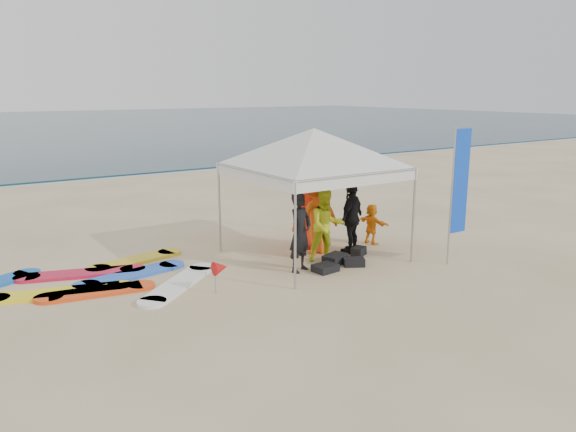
# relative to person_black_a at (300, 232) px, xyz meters

# --- Properties ---
(ground) EXTENTS (120.00, 120.00, 0.00)m
(ground) POSITION_rel_person_black_a_xyz_m (-0.36, -2.39, -0.86)
(ground) COLOR beige
(ground) RESTS_ON ground
(shoreline_foam) EXTENTS (160.00, 1.20, 0.01)m
(shoreline_foam) POSITION_rel_person_black_a_xyz_m (-0.36, 15.81, -0.86)
(shoreline_foam) COLOR silver
(shoreline_foam) RESTS_ON ground
(person_black_a) EXTENTS (0.73, 0.61, 1.72)m
(person_black_a) POSITION_rel_person_black_a_xyz_m (0.00, 0.00, 0.00)
(person_black_a) COLOR black
(person_black_a) RESTS_ON ground
(person_yellow) EXTENTS (0.95, 0.83, 1.66)m
(person_yellow) POSITION_rel_person_black_a_xyz_m (0.92, 0.29, -0.03)
(person_yellow) COLOR #C0C81C
(person_yellow) RESTS_ON ground
(person_orange_a) EXTENTS (1.29, 0.84, 1.88)m
(person_orange_a) POSITION_rel_person_black_a_xyz_m (1.07, 0.89, 0.08)
(person_orange_a) COLOR orange
(person_orange_a) RESTS_ON ground
(person_black_b) EXTENTS (1.09, 0.81, 1.72)m
(person_black_b) POSITION_rel_person_black_a_xyz_m (1.82, 0.48, -0.00)
(person_black_b) COLOR black
(person_black_b) RESTS_ON ground
(person_orange_b) EXTENTS (1.08, 0.86, 1.93)m
(person_orange_b) POSITION_rel_person_black_a_xyz_m (1.25, 1.39, 0.10)
(person_orange_b) COLOR #FB3B16
(person_orange_b) RESTS_ON ground
(person_seated) EXTENTS (0.38, 0.98, 1.03)m
(person_seated) POSITION_rel_person_black_a_xyz_m (2.77, 0.80, -0.35)
(person_seated) COLOR orange
(person_seated) RESTS_ON ground
(canopy_tent) EXTENTS (4.53, 4.53, 3.42)m
(canopy_tent) POSITION_rel_person_black_a_xyz_m (0.87, 0.72, 2.12)
(canopy_tent) COLOR #A5A5A8
(canopy_tent) RESTS_ON ground
(feather_flag) EXTENTS (0.53, 0.04, 3.10)m
(feather_flag) POSITION_rel_person_black_a_xyz_m (3.25, -1.45, 0.96)
(feather_flag) COLOR #A5A5A8
(feather_flag) RESTS_ON ground
(marker_pennant) EXTENTS (0.28, 0.28, 0.64)m
(marker_pennant) POSITION_rel_person_black_a_xyz_m (-2.03, -0.24, -0.37)
(marker_pennant) COLOR #A5A5A8
(marker_pennant) RESTS_ON ground
(gear_pile) EXTENTS (1.89, 1.01, 0.22)m
(gear_pile) POSITION_rel_person_black_a_xyz_m (0.99, -0.15, -0.77)
(gear_pile) COLOR black
(gear_pile) RESTS_ON ground
(surfboard_spread) EXTENTS (5.62, 3.52, 0.07)m
(surfboard_spread) POSITION_rel_person_black_a_xyz_m (-3.95, 1.73, -0.83)
(surfboard_spread) COLOR yellow
(surfboard_spread) RESTS_ON ground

